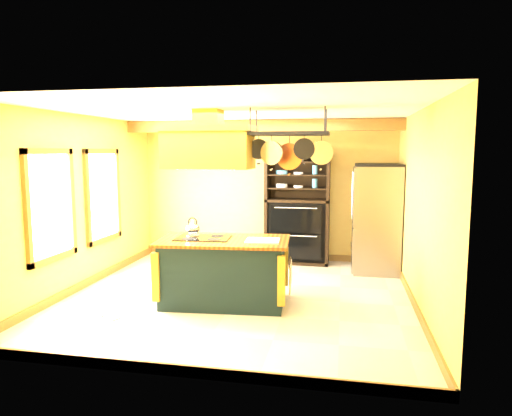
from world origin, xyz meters
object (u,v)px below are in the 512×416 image
(kitchen_island, at_px, (224,271))
(refrigerator, at_px, (376,220))
(pot_rack, at_px, (289,142))
(hutch, at_px, (297,219))
(range_hood, at_px, (209,145))

(kitchen_island, relative_size, refrigerator, 1.00)
(pot_rack, bearing_deg, refrigerator, 59.72)
(kitchen_island, height_order, pot_rack, pot_rack)
(pot_rack, distance_m, hutch, 2.97)
(refrigerator, bearing_deg, pot_rack, -120.28)
(kitchen_island, relative_size, range_hood, 1.50)
(refrigerator, xyz_separation_m, hutch, (-1.44, 0.37, -0.08))
(kitchen_island, distance_m, hutch, 2.75)
(kitchen_island, xyz_separation_m, range_hood, (-0.20, -0.00, 1.75))
(pot_rack, distance_m, refrigerator, 2.92)
(range_hood, bearing_deg, pot_rack, 0.63)
(kitchen_island, distance_m, range_hood, 1.77)
(kitchen_island, bearing_deg, hutch, 68.95)
(refrigerator, bearing_deg, range_hood, -137.01)
(pot_rack, bearing_deg, kitchen_island, -179.27)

